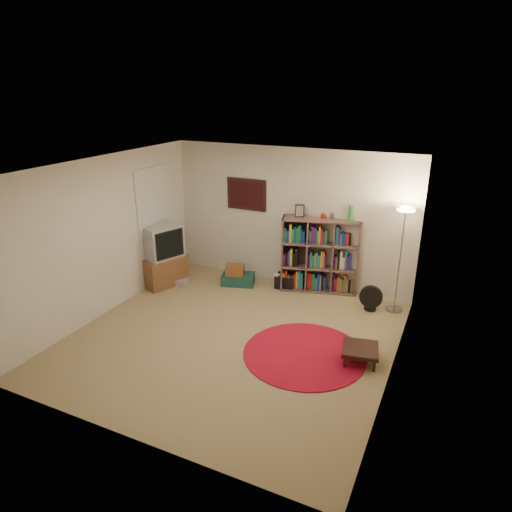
{
  "coord_description": "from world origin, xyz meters",
  "views": [
    {
      "loc": [
        2.78,
        -5.16,
        3.51
      ],
      "look_at": [
        0.1,
        0.6,
        1.1
      ],
      "focal_mm": 32.0,
      "sensor_mm": 36.0,
      "label": 1
    }
  ],
  "objects": [
    {
      "name": "duffel_bag",
      "position": [
        0.05,
        1.99,
        0.12
      ],
      "size": [
        0.37,
        0.31,
        0.24
      ],
      "rotation": [
        0.0,
        0.0,
        0.08
      ],
      "color": "black",
      "rests_on": "ground"
    },
    {
      "name": "suitcase",
      "position": [
        -0.81,
        1.76,
        0.09
      ],
      "size": [
        0.68,
        0.54,
        0.19
      ],
      "rotation": [
        0.0,
        0.0,
        0.31
      ],
      "color": "#163E36",
      "rests_on": "ground"
    },
    {
      "name": "room",
      "position": [
        -0.05,
        0.05,
        1.26
      ],
      "size": [
        4.54,
        4.54,
        2.54
      ],
      "color": "#8E7B53",
      "rests_on": "ground"
    },
    {
      "name": "side_table",
      "position": [
        1.83,
        0.18,
        0.18
      ],
      "size": [
        0.56,
        0.56,
        0.22
      ],
      "rotation": [
        0.0,
        0.0,
        0.2
      ],
      "color": "black",
      "rests_on": "ground"
    },
    {
      "name": "floor_lamp",
      "position": [
        2.01,
        1.92,
        1.47
      ],
      "size": [
        0.43,
        0.43,
        1.77
      ],
      "rotation": [
        0.0,
        0.0,
        -0.33
      ],
      "color": "gray",
      "rests_on": "ground"
    },
    {
      "name": "wicker_basket",
      "position": [
        -0.86,
        1.73,
        0.28
      ],
      "size": [
        0.39,
        0.34,
        0.19
      ],
      "rotation": [
        0.0,
        0.0,
        0.35
      ],
      "color": "brown",
      "rests_on": "suitcase"
    },
    {
      "name": "tv_stand",
      "position": [
        -2.07,
        1.19,
        0.55
      ],
      "size": [
        0.79,
        0.93,
        1.14
      ],
      "rotation": [
        0.0,
        0.0,
        -0.37
      ],
      "color": "brown",
      "rests_on": "ground"
    },
    {
      "name": "dvd_box",
      "position": [
        -1.81,
        1.29,
        0.05
      ],
      "size": [
        0.33,
        0.28,
        0.11
      ],
      "rotation": [
        0.0,
        0.0,
        0.06
      ],
      "color": "#9E9EA2",
      "rests_on": "ground"
    },
    {
      "name": "red_rug",
      "position": [
        1.1,
        0.03,
        0.01
      ],
      "size": [
        1.7,
        1.7,
        0.02
      ],
      "color": "maroon",
      "rests_on": "ground"
    },
    {
      "name": "floor_fan",
      "position": [
        1.65,
        1.74,
        0.22
      ],
      "size": [
        0.38,
        0.22,
        0.43
      ],
      "rotation": [
        0.0,
        0.0,
        0.11
      ],
      "color": "black",
      "rests_on": "ground"
    },
    {
      "name": "bookshelf",
      "position": [
        0.61,
        2.14,
        0.65
      ],
      "size": [
        1.39,
        0.72,
        1.61
      ],
      "rotation": [
        0.0,
        0.0,
        0.27
      ],
      "color": "brown",
      "rests_on": "ground"
    },
    {
      "name": "paper_towel",
      "position": [
        -0.1,
        1.92,
        0.13
      ],
      "size": [
        0.14,
        0.14,
        0.26
      ],
      "rotation": [
        0.0,
        0.0,
        -0.15
      ],
      "color": "silver",
      "rests_on": "ground"
    }
  ]
}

